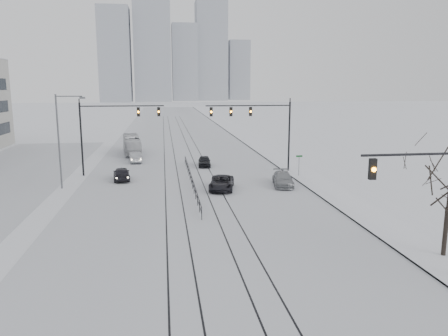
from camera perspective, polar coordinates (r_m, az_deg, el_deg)
road at (r=73.54m, az=-5.81°, el=3.03°), size 22.00×260.00×0.02m
sidewalk_east at (r=75.24m, az=4.53°, el=3.28°), size 5.00×260.00×0.16m
curb at (r=74.75m, az=2.70°, el=3.24°), size 0.10×260.00×0.12m
tram_rails at (r=53.80m, az=-4.99°, el=0.23°), size 5.30×180.00×0.01m
skyline at (r=287.33m, az=-6.59°, el=14.82°), size 96.00×48.00×72.00m
traffic_mast_near at (r=23.71m, az=26.86°, el=-3.18°), size 6.10×0.37×7.00m
traffic_mast_ne at (r=49.20m, az=4.79°, el=5.99°), size 9.60×0.37×8.00m
traffic_mast_nw at (r=49.37m, az=-14.81°, el=5.48°), size 9.10×0.37×8.00m
street_light_west at (r=44.14m, az=-20.45°, el=4.10°), size 2.73×0.25×9.00m
median_fence at (r=43.91m, az=-4.31°, el=-1.48°), size 0.06×24.00×1.00m
street_sign at (r=47.81m, az=9.77°, el=0.72°), size 0.70×0.06×2.40m
sedan_sb_inner at (r=46.90m, az=-13.23°, el=-0.74°), size 2.12×4.26×1.40m
sedan_sb_outer at (r=57.57m, az=-11.50°, el=1.40°), size 1.86×4.24×1.35m
sedan_nb_front at (r=41.55m, az=-0.31°, el=-1.97°), size 3.09×5.08×1.32m
sedan_nb_right at (r=43.52m, az=7.70°, el=-1.46°), size 2.67×4.91×1.35m
sedan_nb_far at (r=53.61m, az=-2.58°, el=0.88°), size 1.77×3.81×1.26m
box_truck at (r=64.80m, az=-11.95°, el=3.00°), size 3.28×9.78×2.67m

